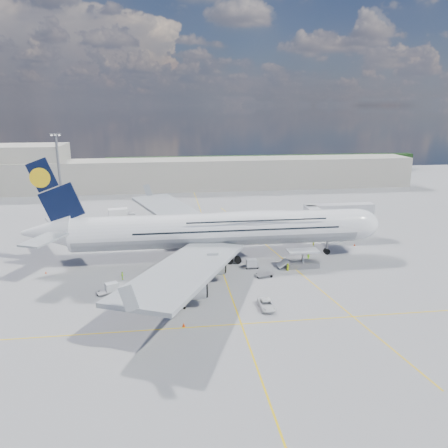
{
  "coord_description": "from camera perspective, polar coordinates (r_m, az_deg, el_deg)",
  "views": [
    {
      "loc": [
        -10.89,
        -80.32,
        32.77
      ],
      "look_at": [
        1.09,
        8.0,
        8.52
      ],
      "focal_mm": 35.0,
      "sensor_mm": 36.0,
      "label": 1
    }
  ],
  "objects": [
    {
      "name": "tree_line",
      "position": [
        227.94,
        5.29,
        7.91
      ],
      "size": [
        160.0,
        6.0,
        8.0
      ],
      "primitive_type": "cube",
      "color": "#193814",
      "rests_on": "ground"
    },
    {
      "name": "cone_nose",
      "position": [
        110.05,
        16.69,
        -2.62
      ],
      "size": [
        0.45,
        0.45,
        0.57
      ],
      "color": "#E33F0B",
      "rests_on": "ground"
    },
    {
      "name": "crew_nose",
      "position": [
        107.22,
        11.63,
        -2.39
      ],
      "size": [
        0.78,
        0.77,
        1.81
      ],
      "primitive_type": "imported",
      "rotation": [
        0.0,
        0.0,
        0.78
      ],
      "color": "#DAEC18",
      "rests_on": "ground"
    },
    {
      "name": "cone_wing_right_inner",
      "position": [
        83.88,
        -7.62,
        -7.74
      ],
      "size": [
        0.39,
        0.39,
        0.49
      ],
      "color": "#E33F0B",
      "rests_on": "ground"
    },
    {
      "name": "baggage_tug",
      "position": [
        88.19,
        -5.96,
        -6.21
      ],
      "size": [
        2.58,
        1.58,
        1.5
      ],
      "rotation": [
        0.0,
        0.0,
        -0.21
      ],
      "color": "white",
      "rests_on": "ground"
    },
    {
      "name": "dolly_row_b",
      "position": [
        78.35,
        -6.23,
        -8.85
      ],
      "size": [
        2.88,
        1.72,
        1.75
      ],
      "rotation": [
        0.0,
        0.0,
        0.09
      ],
      "color": "gray",
      "rests_on": "ground"
    },
    {
      "name": "dolly_row_c",
      "position": [
        74.68,
        -6.17,
        -10.61
      ],
      "size": [
        3.27,
        2.09,
        0.45
      ],
      "rotation": [
        0.0,
        0.0,
        0.16
      ],
      "color": "gray",
      "rests_on": "ground"
    },
    {
      "name": "ground",
      "position": [
        87.43,
        -0.0,
        -6.79
      ],
      "size": [
        300.0,
        300.0,
        0.0
      ],
      "primitive_type": "plane",
      "color": "gray",
      "rests_on": "ground"
    },
    {
      "name": "dolly_nose_near",
      "position": [
        91.32,
        3.61,
        -5.17
      ],
      "size": [
        2.95,
        1.59,
        1.87
      ],
      "rotation": [
        0.0,
        0.0,
        0.0
      ],
      "color": "gray",
      "rests_on": "ground"
    },
    {
      "name": "cone_wing_left_inner",
      "position": [
        113.68,
        -7.39,
        -1.53
      ],
      "size": [
        0.42,
        0.42,
        0.53
      ],
      "color": "#E33F0B",
      "rests_on": "ground"
    },
    {
      "name": "dolly_row_a",
      "position": [
        82.13,
        -14.46,
        -8.03
      ],
      "size": [
        3.38,
        2.64,
        1.9
      ],
      "rotation": [
        0.0,
        0.0,
        0.4
      ],
      "color": "gray",
      "rests_on": "ground"
    },
    {
      "name": "cargo_loader",
      "position": [
        93.2,
        10.09,
        -4.79
      ],
      "size": [
        8.53,
        3.2,
        3.67
      ],
      "color": "silver",
      "rests_on": "ground"
    },
    {
      "name": "crew_wing",
      "position": [
        87.71,
        -13.14,
        -6.58
      ],
      "size": [
        0.39,
        0.93,
        1.58
      ],
      "primitive_type": "imported",
      "rotation": [
        0.0,
        0.0,
        1.57
      ],
      "color": "#A8F419",
      "rests_on": "ground"
    },
    {
      "name": "dolly_nose_far",
      "position": [
        87.31,
        5.26,
        -6.63
      ],
      "size": [
        3.67,
        2.63,
        0.48
      ],
      "rotation": [
        0.0,
        0.0,
        0.29
      ],
      "color": "gray",
      "rests_on": "ground"
    },
    {
      "name": "airliner",
      "position": [
        94.62,
        -0.66,
        -0.67
      ],
      "size": [
        77.26,
        79.15,
        23.71
      ],
      "color": "white",
      "rests_on": "ground"
    },
    {
      "name": "terminal",
      "position": [
        177.69,
        -4.15,
        6.52
      ],
      "size": [
        180.0,
        16.0,
        12.0
      ],
      "primitive_type": "cube",
      "color": "#B2AD9E",
      "rests_on": "ground"
    },
    {
      "name": "cone_wing_right_outer",
      "position": [
        68.88,
        -5.29,
        -12.98
      ],
      "size": [
        0.48,
        0.48,
        0.61
      ],
      "color": "#E33F0B",
      "rests_on": "ground"
    },
    {
      "name": "crew_loader",
      "position": [
        97.45,
        10.97,
        -4.23
      ],
      "size": [
        0.96,
        0.97,
        1.57
      ],
      "primitive_type": "imported",
      "rotation": [
        0.0,
        0.0,
        -0.83
      ],
      "color": "#A4FF1A",
      "rests_on": "ground"
    },
    {
      "name": "dolly_back",
      "position": [
        82.09,
        -15.22,
        -8.61
      ],
      "size": [
        3.42,
        2.82,
        0.44
      ],
      "rotation": [
        0.0,
        0.0,
        0.48
      ],
      "color": "gray",
      "rests_on": "ground"
    },
    {
      "name": "taxi_line_diag",
      "position": [
        99.25,
        7.27,
        -4.18
      ],
      "size": [
        14.16,
        99.06,
        0.01
      ],
      "primitive_type": "cube",
      "rotation": [
        0.0,
        0.0,
        0.14
      ],
      "color": "yellow",
      "rests_on": "ground"
    },
    {
      "name": "crew_van",
      "position": [
        90.83,
        8.32,
        -5.57
      ],
      "size": [
        0.6,
        0.82,
        1.54
      ],
      "primitive_type": "imported",
      "rotation": [
        0.0,
        0.0,
        1.73
      ],
      "color": "#C0DD17",
      "rests_on": "ground"
    },
    {
      "name": "catering_truck_inner",
      "position": [
        106.83,
        -7.01,
        -1.58
      ],
      "size": [
        7.56,
        3.16,
        4.46
      ],
      "rotation": [
        0.0,
        0.0,
        0.06
      ],
      "color": "gray",
      "rests_on": "ground"
    },
    {
      "name": "cone_wing_left_outer",
      "position": [
        112.18,
        -7.76,
        -1.74
      ],
      "size": [
        0.5,
        0.5,
        0.64
      ],
      "color": "#E33F0B",
      "rests_on": "ground"
    },
    {
      "name": "taxi_line_cross",
      "position": [
        69.5,
        2.27,
        -12.92
      ],
      "size": [
        120.0,
        0.25,
        0.01
      ],
      "primitive_type": "cube",
      "color": "yellow",
      "rests_on": "ground"
    },
    {
      "name": "catering_truck_outer",
      "position": [
        127.9,
        -13.31,
        0.91
      ],
      "size": [
        7.79,
        3.96,
        4.44
      ],
      "rotation": [
        0.0,
        0.0,
        0.19
      ],
      "color": "gray",
      "rests_on": "ground"
    },
    {
      "name": "crew_tug",
      "position": [
        82.49,
        -4.67,
        -7.55
      ],
      "size": [
        1.31,
        0.95,
        1.82
      ],
      "primitive_type": "imported",
      "rotation": [
        0.0,
        0.0,
        -0.26
      ],
      "color": "#D1E718",
      "rests_on": "ground"
    },
    {
      "name": "light_mast",
      "position": [
        130.14,
        -20.65,
        5.6
      ],
      "size": [
        3.0,
        0.7,
        25.5
      ],
      "color": "gray",
      "rests_on": "ground"
    },
    {
      "name": "jet_bridge",
      "position": [
        112.16,
        13.79,
        1.42
      ],
      "size": [
        18.8,
        12.1,
        8.5
      ],
      "color": "#B7B7BC",
      "rests_on": "ground"
    },
    {
      "name": "taxi_line_main",
      "position": [
        87.43,
        -0.0,
        -6.79
      ],
      "size": [
        0.25,
        220.0,
        0.01
      ],
      "primitive_type": "cube",
      "color": "yellow",
      "rests_on": "ground"
    },
    {
      "name": "service_van",
      "position": [
        74.27,
        5.54,
        -10.44
      ],
      "size": [
        2.38,
        5.05,
        1.4
      ],
      "primitive_type": "imported",
      "rotation": [
        0.0,
        0.0,
        0.01
      ],
      "color": "white",
      "rests_on": "ground"
    },
    {
      "name": "cone_tail",
      "position": [
        95.57,
        -22.24,
        -5.86
      ],
      "size": [
        0.4,
        0.4,
        0.51
      ],
      "color": "#E33F0B",
      "rests_on": "ground"
    },
    {
      "name": "hangar",
      "position": [
        191.24,
        -25.84,
        6.57
      ],
      "size": [
        40.0,
        22.0,
        18.0
      ],
      "primitive_type": "cube",
      "color": "#B2AD9E",
      "rests_on": "ground"
    }
  ]
}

